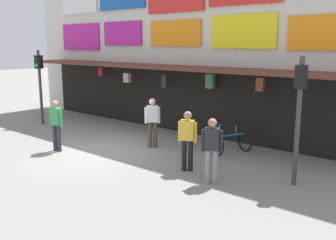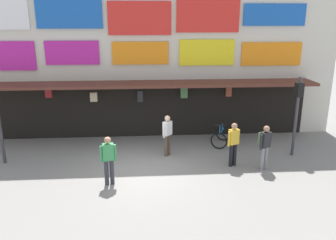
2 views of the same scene
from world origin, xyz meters
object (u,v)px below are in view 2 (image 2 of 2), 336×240
(traffic_light_far, at_px, (297,104))
(pedestrian_in_black, at_px, (108,158))
(pedestrian_in_green, at_px, (265,144))
(pedestrian_in_yellow, at_px, (234,142))
(bicycle_parked, at_px, (221,136))
(pedestrian_in_white, at_px, (167,133))

(traffic_light_far, relative_size, pedestrian_in_black, 1.90)
(pedestrian_in_black, height_order, pedestrian_in_green, same)
(pedestrian_in_green, distance_m, pedestrian_in_yellow, 1.11)
(bicycle_parked, height_order, pedestrian_in_green, pedestrian_in_green)
(pedestrian_in_black, xyz_separation_m, pedestrian_in_white, (2.10, 2.35, 0.00))
(bicycle_parked, bearing_deg, pedestrian_in_white, -156.60)
(pedestrian_in_black, bearing_deg, bicycle_parked, 36.91)
(pedestrian_in_black, height_order, pedestrian_in_white, same)
(pedestrian_in_yellow, bearing_deg, pedestrian_in_black, -165.24)
(bicycle_parked, distance_m, pedestrian_in_yellow, 2.30)
(pedestrian_in_white, bearing_deg, pedestrian_in_yellow, -26.32)
(pedestrian_in_white, xyz_separation_m, pedestrian_in_green, (3.42, -1.55, 0.04))
(pedestrian_in_yellow, bearing_deg, pedestrian_in_green, -19.58)
(traffic_light_far, height_order, pedestrian_in_green, traffic_light_far)
(pedestrian_in_green, xyz_separation_m, pedestrian_in_yellow, (-1.05, 0.37, -0.04))
(pedestrian_in_green, bearing_deg, pedestrian_in_white, 155.67)
(bicycle_parked, bearing_deg, pedestrian_in_green, -69.35)
(bicycle_parked, xyz_separation_m, pedestrian_in_green, (0.98, -2.60, 0.59))
(pedestrian_in_black, xyz_separation_m, pedestrian_in_green, (5.52, 0.81, 0.04))
(pedestrian_in_black, distance_m, pedestrian_in_green, 5.57)
(bicycle_parked, xyz_separation_m, pedestrian_in_white, (-2.44, -1.05, 0.55))
(pedestrian_in_black, relative_size, pedestrian_in_white, 1.00)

